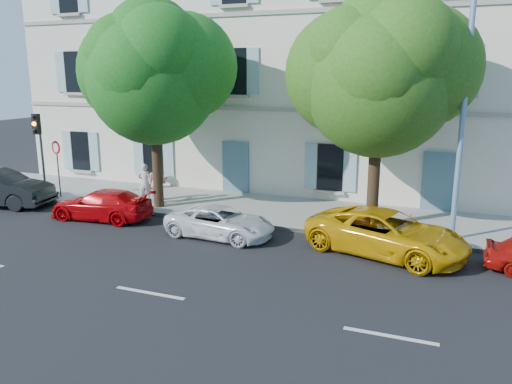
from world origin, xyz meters
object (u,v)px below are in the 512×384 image
at_px(car_red_coupe, 102,205).
at_px(car_yellow_supercar, 386,233).
at_px(road_sign, 57,157).
at_px(pedestrian_a, 145,182).
at_px(car_white_coupe, 220,222).
at_px(pedestrian_b, 157,182).
at_px(street_lamp, 466,86).
at_px(tree_right, 379,82).
at_px(tree_left, 153,79).
at_px(traffic_light, 39,138).

distance_m(car_red_coupe, car_yellow_supercar, 10.72).
xyz_separation_m(road_sign, pedestrian_a, (3.94, 0.78, -1.00)).
xyz_separation_m(car_red_coupe, car_white_coupe, (5.20, -0.31, -0.05)).
bearing_deg(pedestrian_b, pedestrian_a, 10.28).
height_order(car_white_coupe, street_lamp, street_lamp).
xyz_separation_m(pedestrian_a, pedestrian_b, (0.62, -0.01, 0.07)).
height_order(car_red_coupe, road_sign, road_sign).
xyz_separation_m(tree_right, road_sign, (-13.56, -0.59, -3.24)).
bearing_deg(tree_left, car_red_coupe, -123.65).
relative_size(traffic_light, pedestrian_b, 2.08).
xyz_separation_m(traffic_light, pedestrian_a, (4.43, 1.22, -1.86)).
distance_m(car_yellow_supercar, traffic_light, 15.06).
bearing_deg(road_sign, pedestrian_a, 11.21).
height_order(car_white_coupe, road_sign, road_sign).
height_order(tree_left, pedestrian_a, tree_left).
height_order(street_lamp, pedestrian_b, street_lamp).
relative_size(car_white_coupe, pedestrian_a, 2.32).
xyz_separation_m(car_white_coupe, tree_left, (-3.88, 2.29, 4.76)).
height_order(car_yellow_supercar, traffic_light, traffic_light).
xyz_separation_m(road_sign, pedestrian_b, (4.56, 0.77, -0.93)).
relative_size(car_red_coupe, traffic_light, 1.08).
xyz_separation_m(tree_left, street_lamp, (11.32, -0.33, -0.16)).
relative_size(tree_left, traffic_light, 2.16).
height_order(car_white_coupe, traffic_light, traffic_light).
height_order(tree_right, road_sign, tree_right).
bearing_deg(car_yellow_supercar, pedestrian_b, 92.13).
bearing_deg(road_sign, street_lamp, -0.40).
bearing_deg(car_white_coupe, car_red_coupe, 90.01).
xyz_separation_m(car_white_coupe, pedestrian_b, (-4.27, 2.85, 0.51)).
distance_m(road_sign, street_lamp, 16.57).
distance_m(tree_left, pedestrian_b, 4.30).
relative_size(car_yellow_supercar, street_lamp, 0.56).
relative_size(car_yellow_supercar, tree_right, 0.63).
xyz_separation_m(tree_right, traffic_light, (-14.05, -1.02, -2.38)).
distance_m(tree_right, pedestrian_a, 10.52).
bearing_deg(car_yellow_supercar, car_white_coupe, 109.80).
bearing_deg(tree_right, street_lamp, -14.47).
relative_size(car_white_coupe, traffic_light, 1.03).
height_order(car_yellow_supercar, pedestrian_a, pedestrian_a).
distance_m(car_white_coupe, pedestrian_b, 5.16).
distance_m(car_yellow_supercar, tree_right, 5.16).
relative_size(traffic_light, road_sign, 1.47).
xyz_separation_m(street_lamp, pedestrian_b, (-11.71, 0.88, -4.09)).
height_order(car_white_coupe, pedestrian_b, pedestrian_b).
xyz_separation_m(car_white_coupe, traffic_light, (-9.32, 1.64, 2.30)).
bearing_deg(pedestrian_a, road_sign, -6.71).
xyz_separation_m(tree_left, pedestrian_a, (-1.02, 0.57, -4.32)).
height_order(car_red_coupe, pedestrian_b, pedestrian_b).
bearing_deg(tree_left, pedestrian_a, 150.78).
bearing_deg(traffic_light, tree_right, 4.16).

